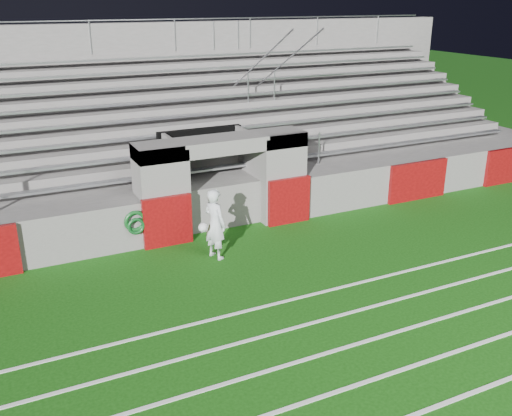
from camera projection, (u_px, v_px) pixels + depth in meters
ground at (282, 278)px, 13.27m from camera, size 90.00×90.00×0.00m
field_markings at (431, 408)px, 9.05m from camera, size 28.00×8.09×0.01m
stadium_structure at (172, 142)px, 19.47m from camera, size 26.00×8.48×5.42m
goalkeeper_with_ball at (215, 224)px, 14.00m from camera, size 0.79×0.77×1.80m
hose_coil at (136, 223)px, 14.39m from camera, size 0.57×0.15×0.63m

